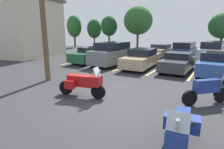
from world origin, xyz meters
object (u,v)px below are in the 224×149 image
Objects in this scene: car_tan at (142,59)px; car_charcoal at (178,62)px; car_green at (92,55)px; car_far_champagne at (160,51)px; car_blue at (215,64)px; car_far_silver at (213,51)px; motorcycle_second at (207,90)px; motorcycle_third at (180,130)px; car_far_navy at (184,51)px; motorcycle_touring at (83,83)px; car_grey at (112,54)px.

car_charcoal is (2.77, 0.16, -0.08)m from car_tan.
car_green is 1.14× the size of car_far_champagne.
car_blue is 6.61m from car_far_silver.
car_far_silver is at bearing 92.45° from motorcycle_second.
motorcycle_third is 0.55× the size of car_far_navy.
car_tan reaches higher than motorcycle_touring.
motorcycle_third is 9.84m from car_blue.
car_green is at bearing 179.95° from car_blue.
motorcycle_touring is 0.55× the size of car_charcoal.
car_green reaches higher than car_charcoal.
motorcycle_touring is at bearing -106.81° from car_charcoal.
car_blue is at bearing -63.73° from car_far_navy.
car_charcoal is (5.44, 0.30, -0.32)m from car_grey.
car_far_champagne is 1.00× the size of car_far_navy.
motorcycle_second is 0.35× the size of car_grey.
car_far_champagne is at bearing 108.26° from motorcycle_third.
car_grey is at bearing -106.06° from car_far_champagne.
car_blue is (10.22, -0.01, 0.02)m from car_green.
car_charcoal is 7.68m from car_far_champagne.
car_green is at bearing 173.40° from car_grey.
motorcycle_second is 5.95m from car_blue.
motorcycle_touring is 8.24m from car_charcoal.
car_blue is (0.01, 5.95, 0.12)m from motorcycle_second.
motorcycle_third is 16.42m from car_far_silver.
motorcycle_third is 14.01m from car_green.
car_far_navy reaches higher than car_far_champagne.
car_tan is 1.14× the size of car_blue.
car_green is at bearing 135.36° from motorcycle_third.
motorcycle_second is 3.90m from motorcycle_third.
car_far_navy is at bearing 54.93° from car_grey.
car_blue reaches higher than car_charcoal.
motorcycle_touring is 14.37m from car_far_navy.
car_tan is (5.04, -0.13, 0.03)m from car_green.
car_blue is at bearing -50.15° from car_far_champagne.
motorcycle_touring is 0.49× the size of car_grey.
car_green is 1.15× the size of car_blue.
car_green is 1.01× the size of car_tan.
motorcycle_third reaches higher than motorcycle_second.
car_grey is 7.50m from car_far_champagne.
car_far_champagne is at bearing 73.94° from car_grey.
car_far_silver is at bearing 94.74° from car_blue.
car_tan is 0.99× the size of car_far_silver.
motorcycle_third is 0.51× the size of car_grey.
car_grey is at bearing -136.89° from car_far_silver.
car_far_navy is at bearing -11.15° from car_far_champagne.
car_tan is 1.17× the size of car_charcoal.
car_far_navy is at bearing -176.46° from car_far_silver.
car_far_silver is (1.87, 6.54, 0.30)m from car_charcoal.
car_tan reaches higher than motorcycle_second.
car_tan is at bearing -178.68° from car_blue.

